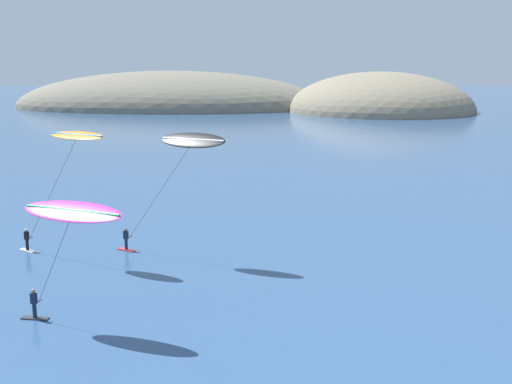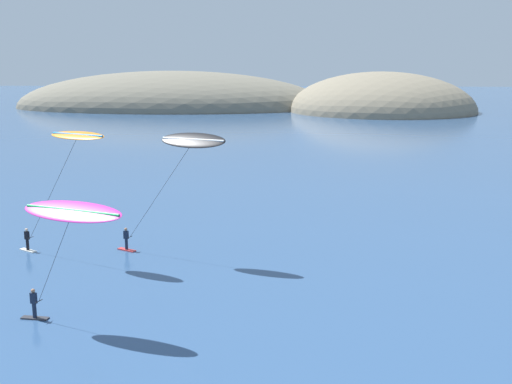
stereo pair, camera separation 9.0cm
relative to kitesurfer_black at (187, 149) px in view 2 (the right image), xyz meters
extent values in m
ellipsoid|color=#6B6656|center=(-24.81, 136.28, -7.76)|extent=(87.30, 44.84, 20.24)
ellipsoid|color=#7A705B|center=(31.74, 126.18, -7.76)|extent=(48.26, 47.80, 20.39)
cube|color=red|center=(-4.90, 1.78, -7.72)|extent=(1.50, 1.09, 0.08)
cylinder|color=#192338|center=(-4.90, 1.78, -7.28)|extent=(0.22, 0.22, 0.80)
cube|color=#192338|center=(-4.90, 1.78, -6.58)|extent=(0.39, 0.30, 0.60)
sphere|color=#9E7051|center=(-4.90, 1.78, -6.16)|extent=(0.22, 0.22, 0.22)
cylinder|color=black|center=(-4.57, 1.66, -6.70)|extent=(0.23, 0.53, 0.04)
ellipsoid|color=black|center=(0.43, -0.16, 0.63)|extent=(5.00, 2.94, 1.04)
cylinder|color=white|center=(0.43, -0.16, 0.68)|extent=(4.36, 1.71, 0.16)
cylinder|color=#333338|center=(-2.07, 0.75, -3.09)|extent=(5.03, 1.84, 7.24)
cube|color=silver|center=(-12.06, 1.31, -7.72)|extent=(1.48, 1.14, 0.08)
cylinder|color=black|center=(-12.06, 1.31, -7.28)|extent=(0.22, 0.22, 0.80)
cube|color=black|center=(-12.06, 1.31, -6.58)|extent=(0.39, 0.32, 0.60)
sphere|color=beige|center=(-12.06, 1.31, -6.16)|extent=(0.22, 0.22, 0.22)
cylinder|color=black|center=(-11.74, 1.16, -6.70)|extent=(0.27, 0.52, 0.04)
ellipsoid|color=orange|center=(-7.17, -0.95, 1.01)|extent=(4.59, 2.99, 0.59)
cylinder|color=#0F7FE5|center=(-7.17, -0.95, 1.06)|extent=(3.94, 1.94, 0.16)
cylinder|color=#333338|center=(-9.46, 0.10, -2.90)|extent=(4.60, 2.15, 7.62)
cube|color=#2D2D33|center=(-6.83, -10.84, -7.72)|extent=(1.53, 0.56, 0.08)
cylinder|color=#192338|center=(-6.83, -10.84, -7.28)|extent=(0.22, 0.22, 0.80)
cube|color=#192338|center=(-6.83, -10.84, -6.58)|extent=(0.39, 0.30, 0.60)
sphere|color=#9E7051|center=(-6.83, -10.84, -6.16)|extent=(0.22, 0.22, 0.22)
cylinder|color=black|center=(-6.50, -10.96, -6.70)|extent=(0.22, 0.53, 0.04)
ellipsoid|color=#D62D9E|center=(-4.11, -11.82, -1.52)|extent=(6.09, 3.44, 0.91)
cylinder|color=#28D160|center=(-4.11, -11.82, -1.47)|extent=(5.35, 2.05, 0.16)
cylinder|color=#333338|center=(-5.30, -11.39, -4.16)|extent=(2.42, 0.89, 5.09)
camera|label=1|loc=(6.46, -42.79, 6.12)|focal=45.00mm
camera|label=2|loc=(6.55, -42.78, 6.12)|focal=45.00mm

